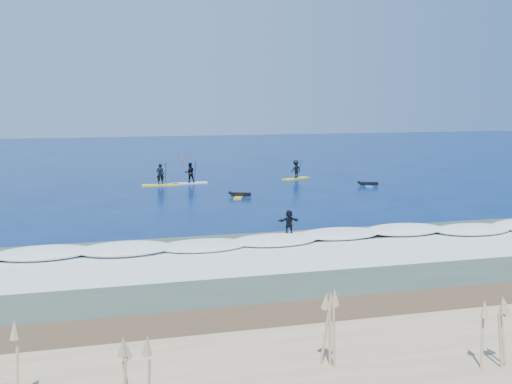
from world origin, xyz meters
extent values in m
plane|color=#031841|center=(0.00, 0.00, 0.00)|extent=(160.00, 160.00, 0.00)
cube|color=#503825|center=(0.00, -21.50, 0.00)|extent=(90.00, 5.00, 0.08)
cube|color=#324538|center=(0.00, -14.00, 0.01)|extent=(90.00, 13.00, 0.01)
cube|color=white|center=(0.00, -10.00, 0.00)|extent=(40.00, 6.00, 0.30)
cube|color=silver|center=(0.00, -13.00, 0.00)|extent=(34.00, 5.00, 0.02)
cube|color=yellow|center=(-7.45, 12.36, 0.06)|extent=(3.31, 0.84, 0.11)
imported|color=black|center=(-7.45, 12.36, 1.06)|extent=(0.69, 0.46, 1.90)
cylinder|color=black|center=(-6.95, 12.36, 0.99)|extent=(0.05, 0.76, 2.21)
cube|color=black|center=(-6.95, 12.36, -0.06)|extent=(0.13, 0.03, 0.33)
cube|color=silver|center=(-4.70, 12.89, 0.05)|extent=(3.30, 1.13, 0.11)
imported|color=black|center=(-4.70, 12.89, 1.04)|extent=(0.97, 0.79, 1.86)
cylinder|color=black|center=(-4.22, 12.94, 0.97)|extent=(0.12, 0.75, 2.17)
cube|color=black|center=(-4.22, 12.94, -0.05)|extent=(0.13, 0.03, 0.32)
cube|color=gold|center=(5.72, 13.40, 0.05)|extent=(3.09, 2.04, 0.10)
imported|color=black|center=(5.72, 13.40, 0.98)|extent=(1.31, 1.09, 1.76)
cylinder|color=black|center=(6.14, 13.61, 0.92)|extent=(0.35, 0.65, 2.05)
cube|color=black|center=(6.14, 13.61, -0.05)|extent=(0.12, 0.03, 0.31)
cube|color=gold|center=(-1.77, 4.71, 0.05)|extent=(1.43, 2.34, 0.11)
cube|color=black|center=(-1.67, 4.67, 0.24)|extent=(1.61, 0.98, 0.26)
sphere|color=black|center=(-2.50, 5.01, 0.35)|extent=(0.26, 0.26, 0.26)
cube|color=#186BBA|center=(10.63, 7.56, 0.06)|extent=(1.25, 2.40, 0.11)
cube|color=black|center=(10.74, 7.52, 0.24)|extent=(1.66, 0.86, 0.27)
sphere|color=black|center=(9.87, 7.78, 0.35)|extent=(0.27, 0.27, 0.27)
cube|color=white|center=(-1.93, -9.11, 0.20)|extent=(2.04, 0.58, 0.11)
imported|color=black|center=(-1.93, -9.11, 0.94)|extent=(1.27, 0.42, 1.36)
cylinder|color=#E95914|center=(-3.22, 32.44, 0.19)|extent=(0.24, 0.24, 0.39)
cone|color=#E95914|center=(-3.22, 32.44, 0.48)|extent=(0.17, 0.17, 0.19)
camera|label=1|loc=(-11.27, -39.17, 7.85)|focal=40.00mm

